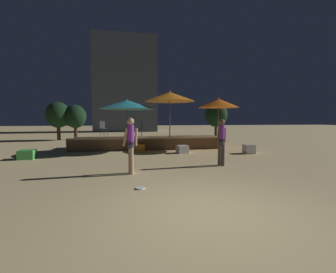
% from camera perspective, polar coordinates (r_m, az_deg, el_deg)
% --- Properties ---
extents(ground_plane, '(120.00, 120.00, 0.00)m').
position_cam_1_polar(ground_plane, '(4.45, 9.89, -18.45)').
color(ground_plane, tan).
extents(wooden_deck, '(8.81, 2.27, 0.72)m').
position_cam_1_polar(wooden_deck, '(13.64, -5.00, -1.54)').
color(wooden_deck, brown).
rests_on(wooden_deck, ground).
extents(patio_umbrella_0, '(2.29, 2.29, 2.98)m').
position_cam_1_polar(patio_umbrella_0, '(13.29, 12.72, 8.25)').
color(patio_umbrella_0, brown).
rests_on(patio_umbrella_0, ground).
extents(patio_umbrella_1, '(2.96, 2.96, 2.84)m').
position_cam_1_polar(patio_umbrella_1, '(12.32, -10.40, 7.96)').
color(patio_umbrella_1, brown).
rests_on(patio_umbrella_1, ground).
extents(patio_umbrella_2, '(2.86, 2.86, 3.35)m').
position_cam_1_polar(patio_umbrella_2, '(12.97, 0.46, 10.06)').
color(patio_umbrella_2, brown).
rests_on(patio_umbrella_2, ground).
extents(cube_seat_0, '(0.54, 0.54, 0.40)m').
position_cam_1_polar(cube_seat_0, '(12.17, -7.04, -2.86)').
color(cube_seat_0, orange).
rests_on(cube_seat_0, ground).
extents(cube_seat_1, '(0.61, 0.61, 0.39)m').
position_cam_1_polar(cube_seat_1, '(11.56, 3.67, -3.24)').
color(cube_seat_1, white).
rests_on(cube_seat_1, ground).
extents(cube_seat_2, '(0.68, 0.68, 0.39)m').
position_cam_1_polar(cube_seat_2, '(11.55, -32.18, -3.90)').
color(cube_seat_2, '#4CC651').
rests_on(cube_seat_2, ground).
extents(cube_seat_3, '(0.51, 0.51, 0.45)m').
position_cam_1_polar(cube_seat_3, '(12.11, 19.85, -3.00)').
color(cube_seat_3, white).
rests_on(cube_seat_3, ground).
extents(person_0, '(0.46, 0.29, 1.73)m').
position_cam_1_polar(person_0, '(8.58, 13.43, -0.98)').
color(person_0, '#3F3F47').
rests_on(person_0, ground).
extents(person_1, '(0.50, 0.30, 1.77)m').
position_cam_1_polar(person_1, '(7.18, -9.44, -1.69)').
color(person_1, tan).
rests_on(person_1, ground).
extents(bistro_chair_0, '(0.48, 0.48, 0.90)m').
position_cam_1_polar(bistro_chair_0, '(14.32, -16.19, 2.35)').
color(bistro_chair_0, '#47474C').
rests_on(bistro_chair_0, wooden_deck).
extents(bistro_chair_1, '(0.40, 0.40, 0.90)m').
position_cam_1_polar(bistro_chair_1, '(13.66, -7.00, 2.40)').
color(bistro_chair_1, '#2D3338').
rests_on(bistro_chair_1, wooden_deck).
extents(frisbee_disc, '(0.22, 0.22, 0.03)m').
position_cam_1_polar(frisbee_disc, '(5.76, -7.05, -12.87)').
color(frisbee_disc, white).
rests_on(frisbee_disc, ground).
extents(background_tree_0, '(2.35, 2.35, 3.51)m').
position_cam_1_polar(background_tree_0, '(24.29, 12.11, 5.43)').
color(background_tree_0, '#3D2B1C').
rests_on(background_tree_0, ground).
extents(background_tree_1, '(1.78, 1.78, 2.95)m').
position_cam_1_polar(background_tree_1, '(20.44, -22.49, 4.67)').
color(background_tree_1, '#3D2B1C').
rests_on(background_tree_1, ground).
extents(background_tree_2, '(1.94, 1.94, 3.16)m').
position_cam_1_polar(background_tree_2, '(20.71, -26.13, 4.90)').
color(background_tree_2, '#3D2B1C').
rests_on(background_tree_2, ground).
extents(distant_building, '(8.77, 4.07, 13.34)m').
position_cam_1_polar(distant_building, '(33.66, -10.76, 12.74)').
color(distant_building, '#4C5666').
rests_on(distant_building, ground).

